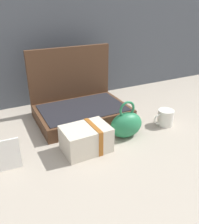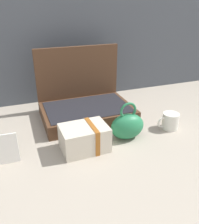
{
  "view_description": "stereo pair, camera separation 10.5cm",
  "coord_description": "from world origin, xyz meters",
  "px_view_note": "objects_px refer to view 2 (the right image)",
  "views": [
    {
      "loc": [
        -0.41,
        -0.87,
        0.6
      ],
      "look_at": [
        0.02,
        -0.02,
        0.15
      ],
      "focal_mm": 38.19,
      "sensor_mm": 36.0,
      "label": 1
    },
    {
      "loc": [
        -0.31,
        -0.91,
        0.6
      ],
      "look_at": [
        0.02,
        -0.02,
        0.15
      ],
      "focal_mm": 38.19,
      "sensor_mm": 36.0,
      "label": 2
    }
  ],
  "objects_px": {
    "teal_pouch_handbag": "(127,126)",
    "coffee_mug": "(170,121)",
    "open_suitcase": "(85,103)",
    "cream_toiletry_bag": "(85,138)",
    "info_card_left": "(6,149)"
  },
  "relations": [
    {
      "from": "teal_pouch_handbag",
      "to": "coffee_mug",
      "type": "xyz_separation_m",
      "value": [
        0.24,
        0.01,
        -0.02
      ]
    },
    {
      "from": "open_suitcase",
      "to": "teal_pouch_handbag",
      "type": "bearing_deg",
      "value": -68.73
    },
    {
      "from": "cream_toiletry_bag",
      "to": "info_card_left",
      "type": "xyz_separation_m",
      "value": [
        -0.32,
        0.01,
        0.01
      ]
    },
    {
      "from": "coffee_mug",
      "to": "teal_pouch_handbag",
      "type": "bearing_deg",
      "value": -178.25
    },
    {
      "from": "teal_pouch_handbag",
      "to": "info_card_left",
      "type": "distance_m",
      "value": 0.54
    },
    {
      "from": "teal_pouch_handbag",
      "to": "cream_toiletry_bag",
      "type": "bearing_deg",
      "value": -174.93
    },
    {
      "from": "open_suitcase",
      "to": "coffee_mug",
      "type": "relative_size",
      "value": 4.11
    },
    {
      "from": "cream_toiletry_bag",
      "to": "info_card_left",
      "type": "bearing_deg",
      "value": 178.12
    },
    {
      "from": "cream_toiletry_bag",
      "to": "coffee_mug",
      "type": "height_order",
      "value": "cream_toiletry_bag"
    },
    {
      "from": "open_suitcase",
      "to": "cream_toiletry_bag",
      "type": "height_order",
      "value": "open_suitcase"
    },
    {
      "from": "open_suitcase",
      "to": "info_card_left",
      "type": "height_order",
      "value": "open_suitcase"
    },
    {
      "from": "teal_pouch_handbag",
      "to": "info_card_left",
      "type": "relative_size",
      "value": 1.38
    },
    {
      "from": "teal_pouch_handbag",
      "to": "info_card_left",
      "type": "xyz_separation_m",
      "value": [
        -0.54,
        -0.01,
        0.0
      ]
    },
    {
      "from": "coffee_mug",
      "to": "info_card_left",
      "type": "relative_size",
      "value": 0.87
    },
    {
      "from": "open_suitcase",
      "to": "teal_pouch_handbag",
      "type": "distance_m",
      "value": 0.32
    }
  ]
}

